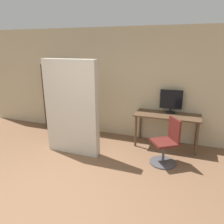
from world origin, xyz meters
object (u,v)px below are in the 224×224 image
object	(u,v)px
mattress_near	(72,108)
bookshelf	(56,97)
monitor	(171,101)
office_chair	(166,146)

from	to	relation	value
mattress_near	bookshelf	bearing A→B (deg)	134.54
monitor	mattress_near	bearing A→B (deg)	-148.20
monitor	office_chair	xyz separation A→B (m)	(0.06, -0.97, -0.68)
office_chair	mattress_near	distance (m)	2.07
mattress_near	office_chair	bearing A→B (deg)	6.05
monitor	bookshelf	size ratio (longest dim) A/B	0.30
office_chair	monitor	bearing A→B (deg)	93.36
bookshelf	mattress_near	bearing A→B (deg)	-45.46
monitor	office_chair	world-z (taller)	monitor
office_chair	bookshelf	bearing A→B (deg)	162.29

